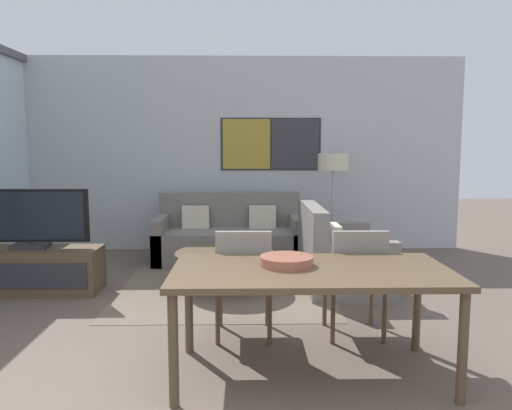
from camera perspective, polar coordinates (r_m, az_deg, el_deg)
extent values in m
cube|color=silver|center=(7.32, -3.13, 5.79)|extent=(6.81, 0.06, 2.80)
cube|color=#2D2D33|center=(7.29, 1.70, 6.97)|extent=(1.45, 0.01, 0.76)
cube|color=#B29333|center=(7.27, -1.10, 6.98)|extent=(0.69, 0.02, 0.72)
cube|color=#38383D|center=(7.31, 4.49, 6.95)|extent=(0.69, 0.02, 0.72)
cube|color=#706051|center=(5.42, -3.58, -9.54)|extent=(2.22, 2.14, 0.01)
cube|color=brown|center=(5.76, -24.23, -6.80)|extent=(1.41, 0.48, 0.46)
cube|color=#2D2D33|center=(5.54, -25.23, -7.37)|extent=(1.30, 0.01, 0.26)
cube|color=#2D2D33|center=(5.71, -24.36, -4.29)|extent=(0.36, 0.20, 0.05)
cube|color=#2D2D33|center=(5.70, -24.39, -3.65)|extent=(0.06, 0.03, 0.08)
cube|color=black|center=(5.66, -24.52, -1.10)|extent=(1.23, 0.04, 0.55)
cube|color=black|center=(5.64, -24.61, -1.14)|extent=(1.14, 0.01, 0.49)
cube|color=slate|center=(6.64, -3.12, -4.65)|extent=(1.92, 0.85, 0.42)
cube|color=slate|center=(6.94, -3.03, -2.19)|extent=(1.92, 0.16, 0.89)
cube|color=slate|center=(6.71, -10.75, -3.86)|extent=(0.14, 0.85, 0.60)
cube|color=slate|center=(6.65, 4.58, -3.86)|extent=(0.14, 0.85, 0.60)
cube|color=beige|center=(6.77, -6.90, -1.38)|extent=(0.36, 0.12, 0.30)
cube|color=beige|center=(6.74, 0.75, -1.36)|extent=(0.36, 0.12, 0.30)
cube|color=slate|center=(5.62, 9.91, -6.87)|extent=(0.85, 1.37, 0.42)
cube|color=slate|center=(5.51, 6.40, -4.58)|extent=(0.16, 1.37, 0.89)
cube|color=slate|center=(5.01, 11.28, -7.51)|extent=(0.85, 0.14, 0.60)
cube|color=slate|center=(6.19, 8.83, -4.73)|extent=(0.85, 0.14, 0.60)
cube|color=beige|center=(5.22, 8.81, -3.85)|extent=(0.12, 0.36, 0.30)
cylinder|color=brown|center=(5.42, -3.58, -9.42)|extent=(0.47, 0.47, 0.03)
cylinder|color=brown|center=(5.37, -3.60, -7.72)|extent=(0.19, 0.19, 0.36)
cylinder|color=brown|center=(5.33, -3.61, -5.62)|extent=(1.05, 1.05, 0.04)
cube|color=brown|center=(3.31, 6.30, -7.55)|extent=(1.82, 0.91, 0.04)
cylinder|color=brown|center=(3.05, -9.43, -16.09)|extent=(0.06, 0.06, 0.69)
cylinder|color=brown|center=(3.28, 22.56, -14.88)|extent=(0.06, 0.06, 0.69)
cylinder|color=brown|center=(3.79, -7.68, -11.46)|extent=(0.06, 0.06, 0.69)
cylinder|color=brown|center=(3.97, 17.92, -10.86)|extent=(0.06, 0.06, 0.69)
cube|color=gray|center=(4.06, -1.41, -8.90)|extent=(0.46, 0.46, 0.06)
cube|color=gray|center=(3.80, -1.44, -6.20)|extent=(0.42, 0.05, 0.43)
cylinder|color=brown|center=(3.94, -4.40, -12.90)|extent=(0.04, 0.04, 0.40)
cylinder|color=brown|center=(3.94, 1.57, -12.89)|extent=(0.04, 0.04, 0.40)
cylinder|color=brown|center=(4.32, -4.10, -11.11)|extent=(0.04, 0.04, 0.40)
cylinder|color=brown|center=(4.32, 1.31, -11.11)|extent=(0.04, 0.04, 0.40)
cube|color=gray|center=(4.15, 11.11, -8.68)|extent=(0.46, 0.46, 0.06)
cube|color=gray|center=(3.89, 11.83, -6.02)|extent=(0.42, 0.05, 0.43)
cylinder|color=brown|center=(3.99, 8.78, -12.71)|extent=(0.04, 0.04, 0.40)
cylinder|color=brown|center=(4.08, 14.46, -12.43)|extent=(0.04, 0.04, 0.40)
cylinder|color=brown|center=(4.36, 7.86, -10.98)|extent=(0.04, 0.04, 0.40)
cylinder|color=brown|center=(4.44, 13.06, -10.77)|extent=(0.04, 0.04, 0.40)
cylinder|color=#995642|center=(3.36, 3.50, -6.38)|extent=(0.36, 0.36, 0.06)
torus|color=#995642|center=(3.35, 3.50, -5.99)|extent=(0.36, 0.36, 0.02)
cylinder|color=#2D2D33|center=(6.94, 8.64, -5.90)|extent=(0.28, 0.28, 0.02)
cylinder|color=#B7B7BC|center=(6.83, 8.73, -0.97)|extent=(0.03, 0.03, 1.18)
cylinder|color=beige|center=(6.77, 8.84, 4.91)|extent=(0.41, 0.41, 0.22)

